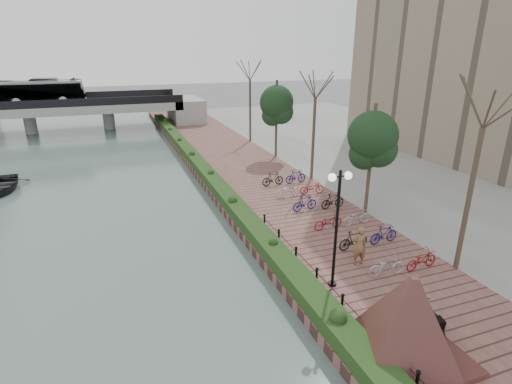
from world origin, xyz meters
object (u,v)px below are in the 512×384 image
pedestrian (359,246)px  granite_monument (409,317)px  motorcycle (432,320)px  boat (1,185)px  lamppost (338,205)px

pedestrian → granite_monument: bearing=81.5°
granite_monument → motorcycle: (1.67, 0.63, -1.00)m
pedestrian → boat: bearing=-35.4°
granite_monument → pedestrian: bearing=70.7°
granite_monument → motorcycle: bearing=20.7°
pedestrian → boat: size_ratio=0.41×
lamppost → pedestrian: bearing=29.1°
lamppost → pedestrian: lamppost is taller
granite_monument → pedestrian: (1.91, 5.47, -0.52)m
lamppost → boat: size_ratio=1.11×
motorcycle → boat: motorcycle is taller
pedestrian → boat: 25.94m
lamppost → granite_monument: bearing=-88.9°
boat → lamppost: bearing=-50.2°
granite_monument → motorcycle: size_ratio=3.51×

